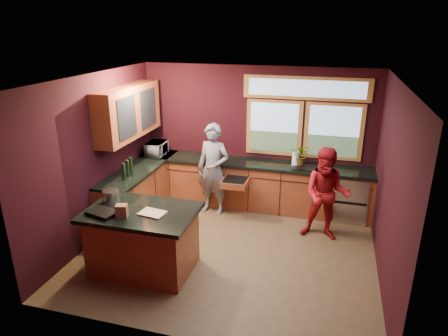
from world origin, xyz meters
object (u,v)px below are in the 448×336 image
at_px(person_red, 326,195).
at_px(cutting_board, 152,213).
at_px(person_grey, 213,169).
at_px(island, 143,240).
at_px(stock_pot, 111,196).

bearing_deg(person_red, cutting_board, -141.06).
height_order(person_grey, cutting_board, person_grey).
relative_size(island, cutting_board, 4.43).
xyz_separation_m(island, person_red, (2.49, 1.64, 0.31)).
bearing_deg(person_grey, stock_pot, -106.00).
xyz_separation_m(person_grey, stock_pot, (-0.98, -1.93, 0.17)).
height_order(island, person_grey, person_grey).
distance_m(person_grey, person_red, 2.11).
xyz_separation_m(island, stock_pot, (-0.55, 0.15, 0.56)).
bearing_deg(cutting_board, stock_pot, 165.07).
relative_size(island, stock_pot, 6.46).
height_order(cutting_board, stock_pot, stock_pot).
bearing_deg(person_red, island, -144.11).
xyz_separation_m(island, person_grey, (0.43, 2.08, 0.39)).
bearing_deg(person_red, stock_pot, -151.36).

